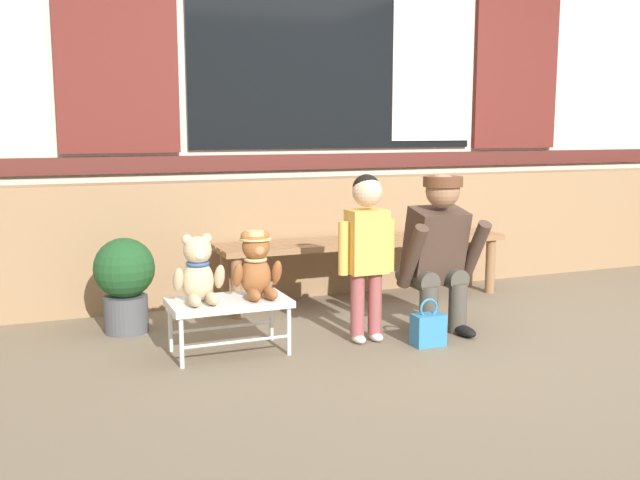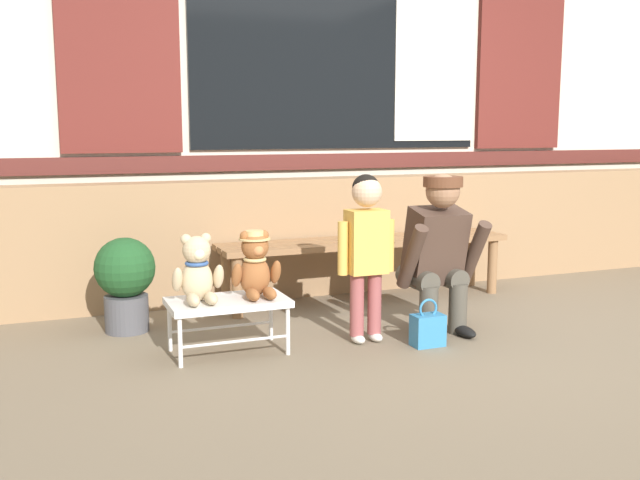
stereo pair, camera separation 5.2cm
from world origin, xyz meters
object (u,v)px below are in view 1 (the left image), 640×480
(teddy_bear_plain, at_px, (198,272))
(adult_crouching, at_px, (439,252))
(teddy_bear_with_hat, at_px, (257,266))
(small_display_bench, at_px, (229,305))
(child_standing, at_px, (367,239))
(handbag_on_ground, at_px, (428,329))
(wooden_bench_long, at_px, (364,248))
(potted_plant, at_px, (125,279))

(teddy_bear_plain, bearing_deg, adult_crouching, -1.75)
(teddy_bear_plain, height_order, teddy_bear_with_hat, same)
(small_display_bench, xyz_separation_m, child_standing, (0.79, -0.08, 0.33))
(teddy_bear_with_hat, xyz_separation_m, handbag_on_ground, (0.91, -0.29, -0.38))
(wooden_bench_long, distance_m, child_standing, 1.03)
(small_display_bench, height_order, handbag_on_ground, small_display_bench)
(adult_crouching, distance_m, potted_plant, 1.88)
(teddy_bear_plain, height_order, potted_plant, teddy_bear_plain)
(child_standing, xyz_separation_m, adult_crouching, (0.49, 0.03, -0.11))
(small_display_bench, relative_size, handbag_on_ground, 2.35)
(handbag_on_ground, height_order, potted_plant, potted_plant)
(teddy_bear_plain, relative_size, child_standing, 0.38)
(teddy_bear_with_hat, xyz_separation_m, adult_crouching, (1.12, -0.04, 0.01))
(adult_crouching, bearing_deg, potted_plant, 158.62)
(teddy_bear_plain, xyz_separation_m, child_standing, (0.95, -0.08, 0.13))
(teddy_bear_plain, xyz_separation_m, potted_plant, (-0.30, 0.64, -0.14))
(wooden_bench_long, bearing_deg, teddy_bear_with_hat, -141.62)
(wooden_bench_long, xyz_separation_m, teddy_bear_with_hat, (-1.05, -0.83, 0.10))
(small_display_bench, relative_size, teddy_bear_plain, 1.76)
(teddy_bear_plain, height_order, child_standing, child_standing)
(small_display_bench, height_order, adult_crouching, adult_crouching)
(teddy_bear_with_hat, distance_m, handbag_on_ground, 1.03)
(wooden_bench_long, xyz_separation_m, child_standing, (-0.42, -0.91, 0.22))
(teddy_bear_plain, relative_size, adult_crouching, 0.38)
(small_display_bench, bearing_deg, teddy_bear_plain, 179.49)
(child_standing, height_order, adult_crouching, child_standing)
(small_display_bench, height_order, child_standing, child_standing)
(teddy_bear_with_hat, distance_m, adult_crouching, 1.12)
(wooden_bench_long, height_order, adult_crouching, adult_crouching)
(wooden_bench_long, distance_m, adult_crouching, 0.88)
(small_display_bench, distance_m, teddy_bear_with_hat, 0.26)
(teddy_bear_plain, height_order, adult_crouching, adult_crouching)
(child_standing, bearing_deg, teddy_bear_plain, 175.29)
(potted_plant, bearing_deg, handbag_on_ground, -31.12)
(small_display_bench, bearing_deg, adult_crouching, -1.90)
(adult_crouching, bearing_deg, handbag_on_ground, -130.06)
(child_standing, height_order, handbag_on_ground, child_standing)
(wooden_bench_long, height_order, potted_plant, potted_plant)
(small_display_bench, xyz_separation_m, adult_crouching, (1.28, -0.04, 0.21))
(adult_crouching, height_order, handbag_on_ground, adult_crouching)
(child_standing, bearing_deg, handbag_on_ground, -36.33)
(teddy_bear_with_hat, height_order, handbag_on_ground, teddy_bear_with_hat)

